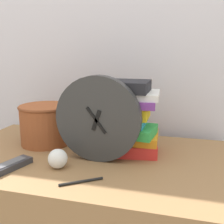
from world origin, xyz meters
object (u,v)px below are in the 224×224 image
desk_clock (98,119)px  crumpled_paper_ball (58,159)px  basket (46,123)px  pen (81,182)px  tv_remote (8,167)px  book_stack (124,117)px

desk_clock → crumpled_paper_ball: bearing=-138.3°
desk_clock → basket: desk_clock is taller
crumpled_paper_ball → pen: bearing=-34.7°
basket → pen: bearing=-47.0°
desk_clock → basket: bearing=156.7°
basket → tv_remote: basket is taller
tv_remote → pen: size_ratio=1.53×
desk_clock → basket: size_ratio=1.41×
desk_clock → book_stack: bearing=57.2°
book_stack → pen: 0.31m
crumpled_paper_ball → tv_remote: bearing=-159.5°
desk_clock → crumpled_paper_ball: (-0.11, -0.10, -0.12)m
basket → crumpled_paper_ball: 0.27m
desk_clock → pen: (0.00, -0.17, -0.14)m
pen → basket: bearing=133.0°
book_stack → tv_remote: (-0.33, -0.26, -0.12)m
crumpled_paper_ball → pen: size_ratio=0.57×
book_stack → tv_remote: 0.43m
book_stack → pen: book_stack is taller
basket → pen: basket is taller
book_stack → tv_remote: size_ratio=1.57×
tv_remote → basket: bearing=91.6°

